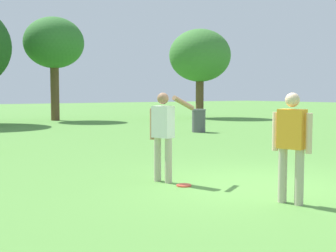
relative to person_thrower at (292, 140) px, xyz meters
name	(u,v)px	position (x,y,z in m)	size (l,w,h in m)	color
ground_plane	(261,186)	(0.58, 1.13, -0.94)	(120.00, 120.00, 0.00)	#568E3D
person_thrower	(292,140)	(0.00, 0.00, 0.00)	(0.31, 0.59, 1.64)	#B7AD93
person_catcher	(163,130)	(-0.64, 2.39, 0.02)	(0.78, 0.59, 1.64)	#B7AD93
frisbee	(184,185)	(-0.55, 1.88, -0.93)	(0.27, 0.27, 0.03)	#E04733
trash_can_beside_table	(199,121)	(6.35, 10.00, -0.46)	(0.59, 0.59, 0.96)	#515156
tree_slender_mid	(54,44)	(4.25, 20.89, 3.55)	(3.50, 3.50, 6.05)	brown
tree_back_left	(200,56)	(13.10, 18.26, 3.08)	(4.01, 4.01, 5.77)	brown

